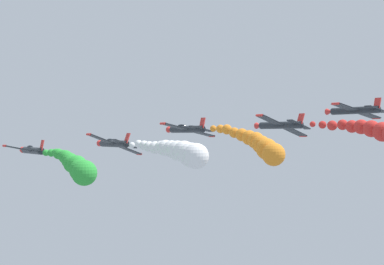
# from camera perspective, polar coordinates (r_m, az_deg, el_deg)

# --- Properties ---
(airplane_lead) EXTENTS (9.44, 10.35, 2.98)m
(airplane_lead) POSITION_cam_1_polar(r_m,az_deg,el_deg) (93.79, -15.88, -1.75)
(airplane_lead) COLOR #23282D
(smoke_trail_lead) EXTENTS (4.34, 22.64, 4.03)m
(smoke_trail_lead) POSITION_cam_1_polar(r_m,az_deg,el_deg) (71.61, -11.79, -3.29)
(smoke_trail_lead) COLOR green
(airplane_left_inner) EXTENTS (9.10, 10.35, 3.63)m
(airplane_left_inner) POSITION_cam_1_polar(r_m,az_deg,el_deg) (89.91, -7.98, -1.12)
(airplane_left_inner) COLOR #23282D
(smoke_trail_left_inner) EXTENTS (3.84, 21.72, 3.35)m
(smoke_trail_left_inner) POSITION_cam_1_polar(r_m,az_deg,el_deg) (70.08, -1.32, -1.95)
(smoke_trail_left_inner) COLOR white
(airplane_right_inner) EXTENTS (9.43, 10.35, 3.01)m
(airplane_right_inner) POSITION_cam_1_polar(r_m,az_deg,el_deg) (88.09, -0.59, 0.34)
(airplane_right_inner) COLOR #23282D
(smoke_trail_right_inner) EXTENTS (6.71, 20.89, 5.00)m
(smoke_trail_right_inner) POSITION_cam_1_polar(r_m,az_deg,el_deg) (68.92, 6.65, -1.16)
(smoke_trail_right_inner) COLOR orange
(airplane_left_outer) EXTENTS (9.14, 10.35, 3.53)m
(airplane_left_outer) POSITION_cam_1_polar(r_m,az_deg,el_deg) (86.58, 8.87, 0.75)
(airplane_left_outer) COLOR #23282D
(smoke_trail_left_outer) EXTENTS (4.29, 17.24, 3.13)m
(smoke_trail_left_outer) POSITION_cam_1_polar(r_m,az_deg,el_deg) (72.16, 17.71, 0.27)
(smoke_trail_left_outer) COLOR red
(airplane_right_outer) EXTENTS (9.41, 10.35, 3.04)m
(airplane_right_outer) POSITION_cam_1_polar(r_m,az_deg,el_deg) (89.39, 16.08, 2.18)
(airplane_right_outer) COLOR #23282D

